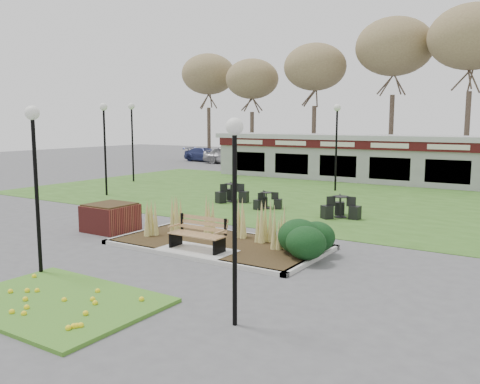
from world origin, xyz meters
The scene contains 19 objects.
ground centered at (0.00, 0.00, 0.00)m, with size 100.00×100.00×0.00m, color #515154.
lawn centered at (0.00, 12.00, 0.01)m, with size 34.00×16.00×0.02m, color #355F1E.
flower_bed centered at (0.00, -4.60, 0.07)m, with size 4.20×3.00×0.16m.
planting_bed centered at (1.27, 1.35, 0.37)m, with size 6.75×3.40×1.27m.
park_bench centered at (0.00, 0.25, 0.59)m, with size 1.70×0.66×0.93m.
brick_planter centered at (-4.40, 1.00, 0.48)m, with size 1.50×1.50×0.95m.
food_pavilion centered at (0.00, 19.96, 1.48)m, with size 24.60×3.40×2.90m.
tree_backdrop centered at (0.00, 28.00, 8.36)m, with size 47.24×5.24×10.36m.
lamp_post_near_left centered at (-2.03, -3.50, 3.00)m, with size 0.34×0.34×4.12m.
lamp_post_near_right centered at (3.70, -3.50, 2.78)m, with size 0.32×0.32×3.82m.
lamp_post_mid_left centered at (-10.87, 6.75, 3.39)m, with size 0.39×0.39×4.65m.
lamp_post_mid_right centered at (-1.77, 14.69, 3.39)m, with size 0.39×0.39×4.65m.
lamp_post_far_left centered at (-14.00, 11.84, 3.54)m, with size 0.40×0.40×4.86m.
bistro_set_a centered at (-2.10, 7.78, 0.25)m, with size 1.27×1.26×0.70m.
bistro_set_b centered at (-4.36, 8.46, 0.30)m, with size 1.49×1.58×0.85m.
bistro_set_d centered at (1.38, 7.51, 0.30)m, with size 1.42×1.57×0.84m.
car_silver centered at (-16.47, 26.14, 0.78)m, with size 1.84×4.58×1.56m, color #A4A4A9.
car_black centered at (-10.88, 27.00, 0.83)m, with size 1.75×5.02×1.65m, color black.
car_blue centered at (-19.74, 27.00, 0.64)m, with size 1.80×4.42×1.28m, color navy.
Camera 1 is at (8.66, -11.01, 3.76)m, focal length 38.00 mm.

